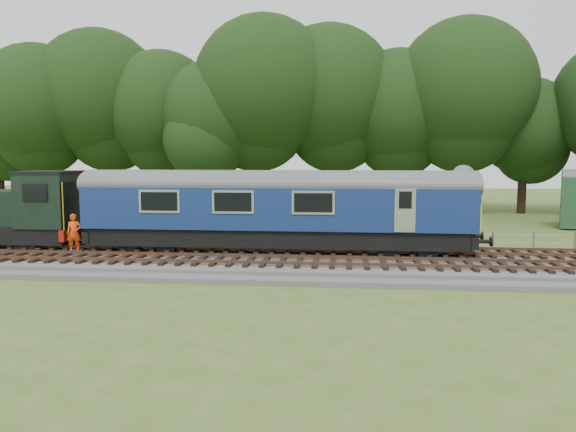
# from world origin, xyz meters

# --- Properties ---
(ground) EXTENTS (120.00, 120.00, 0.00)m
(ground) POSITION_xyz_m (0.00, 0.00, 0.00)
(ground) COLOR #476224
(ground) RESTS_ON ground
(ballast) EXTENTS (70.00, 7.00, 0.35)m
(ballast) POSITION_xyz_m (0.00, 0.00, 0.17)
(ballast) COLOR #4C4C4F
(ballast) RESTS_ON ground
(track_north) EXTENTS (67.20, 2.40, 0.21)m
(track_north) POSITION_xyz_m (0.00, 1.40, 0.42)
(track_north) COLOR black
(track_north) RESTS_ON ballast
(track_south) EXTENTS (67.20, 2.40, 0.21)m
(track_south) POSITION_xyz_m (0.00, -1.60, 0.42)
(track_south) COLOR black
(track_south) RESTS_ON ballast
(fence) EXTENTS (64.00, 0.12, 1.00)m
(fence) POSITION_xyz_m (0.00, 4.50, 0.00)
(fence) COLOR #6B6054
(fence) RESTS_ON ground
(tree_line) EXTENTS (70.00, 8.00, 18.00)m
(tree_line) POSITION_xyz_m (0.00, 22.00, 0.00)
(tree_line) COLOR black
(tree_line) RESTS_ON ground
(dmu_railcar) EXTENTS (18.05, 2.86, 3.88)m
(dmu_railcar) POSITION_xyz_m (-2.70, 1.40, 2.61)
(dmu_railcar) COLOR black
(dmu_railcar) RESTS_ON ground
(worker) EXTENTS (0.76, 0.63, 1.79)m
(worker) POSITION_xyz_m (-12.05, 0.04, 1.25)
(worker) COLOR #FF470D
(worker) RESTS_ON ballast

